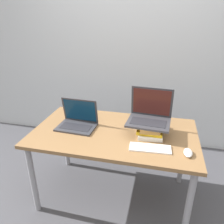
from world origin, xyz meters
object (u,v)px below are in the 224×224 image
object	(u,v)px
mouse	(188,153)
wireless_keyboard	(150,148)
laptop_left	(78,121)
laptop_on_books	(150,115)
book_stack	(150,128)

from	to	relation	value
mouse	wireless_keyboard	bearing A→B (deg)	177.36
laptop_left	laptop_on_books	distance (m)	0.63
laptop_left	wireless_keyboard	size ratio (longest dim) A/B	1.08
laptop_left	wireless_keyboard	distance (m)	0.69
laptop_on_books	wireless_keyboard	world-z (taller)	laptop_on_books
laptop_left	mouse	world-z (taller)	laptop_left
wireless_keyboard	laptop_on_books	bearing A→B (deg)	97.63
book_stack	wireless_keyboard	xyz separation A→B (m)	(0.02, -0.23, -0.04)
laptop_left	book_stack	distance (m)	0.64
laptop_left	mouse	xyz separation A→B (m)	(0.92, -0.23, -0.03)
laptop_left	wireless_keyboard	world-z (taller)	laptop_left
wireless_keyboard	mouse	xyz separation A→B (m)	(0.27, -0.01, 0.01)
laptop_left	mouse	distance (m)	0.95
laptop_on_books	mouse	size ratio (longest dim) A/B	3.30
book_stack	wireless_keyboard	distance (m)	0.24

